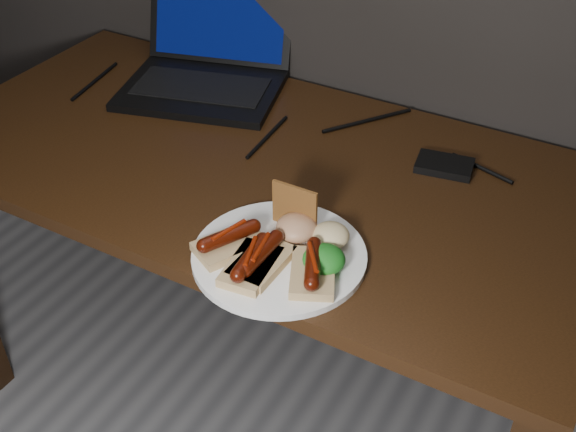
{
  "coord_description": "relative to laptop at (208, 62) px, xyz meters",
  "views": [
    {
      "loc": [
        0.66,
        0.34,
        1.54
      ],
      "look_at": [
        0.19,
        1.17,
        0.82
      ],
      "focal_mm": 45.0,
      "sensor_mm": 36.0,
      "label": 1
    }
  ],
  "objects": [
    {
      "name": "hard_drive",
      "position": [
        0.62,
        -0.08,
        -0.04
      ],
      "size": [
        0.12,
        0.09,
        0.02
      ],
      "primitive_type": "cube",
      "rotation": [
        0.0,
        0.0,
        0.17
      ],
      "color": "black",
      "rests_on": "desk"
    },
    {
      "name": "bread_sausage_left",
      "position": [
        0.39,
        -0.51,
        -0.02
      ],
      "size": [
        0.11,
        0.13,
        0.04
      ],
      "color": "tan",
      "rests_on": "plate"
    },
    {
      "name": "bread_sausage_center",
      "position": [
        0.46,
        -0.52,
        -0.02
      ],
      "size": [
        0.07,
        0.12,
        0.04
      ],
      "color": "tan",
      "rests_on": "plate"
    },
    {
      "name": "laptop",
      "position": [
        0.0,
        0.0,
        0.0
      ],
      "size": [
        0.44,
        0.43,
        0.25
      ],
      "color": "black",
      "rests_on": "desk"
    },
    {
      "name": "desk",
      "position": [
        0.27,
        -0.24,
        -0.14
      ],
      "size": [
        1.4,
        0.7,
        0.75
      ],
      "color": "#341D0D",
      "rests_on": "ground"
    },
    {
      "name": "salad_greens",
      "position": [
        0.55,
        -0.48,
        -0.02
      ],
      "size": [
        0.07,
        0.07,
        0.04
      ],
      "primitive_type": "ellipsoid",
      "color": "#105412",
      "rests_on": "plate"
    },
    {
      "name": "desk_cables",
      "position": [
        0.25,
        -0.08,
        -0.05
      ],
      "size": [
        1.01,
        0.35,
        0.01
      ],
      "color": "black",
      "rests_on": "desk"
    },
    {
      "name": "plate",
      "position": [
        0.47,
        -0.48,
        -0.05
      ],
      "size": [
        0.35,
        0.35,
        0.01
      ],
      "primitive_type": "cylinder",
      "rotation": [
        0.0,
        0.0,
        0.21
      ],
      "color": "white",
      "rests_on": "desk"
    },
    {
      "name": "bread_sausage_extra",
      "position": [
        0.45,
        -0.54,
        -0.02
      ],
      "size": [
        0.08,
        0.12,
        0.04
      ],
      "color": "tan",
      "rests_on": "plate"
    },
    {
      "name": "coleslaw_mound",
      "position": [
        0.53,
        -0.41,
        -0.02
      ],
      "size": [
        0.06,
        0.06,
        0.04
      ],
      "primitive_type": "ellipsoid",
      "color": "beige",
      "rests_on": "plate"
    },
    {
      "name": "bread_sausage_right",
      "position": [
        0.54,
        -0.5,
        -0.02
      ],
      "size": [
        0.11,
        0.13,
        0.04
      ],
      "color": "tan",
      "rests_on": "plate"
    },
    {
      "name": "crispbread",
      "position": [
        0.45,
        -0.4,
        0.0
      ],
      "size": [
        0.09,
        0.01,
        0.08
      ],
      "primitive_type": "cube",
      "color": "#925D28",
      "rests_on": "plate"
    },
    {
      "name": "salsa_mound",
      "position": [
        0.47,
        -0.43,
        -0.02
      ],
      "size": [
        0.07,
        0.07,
        0.04
      ],
      "primitive_type": "ellipsoid",
      "color": "maroon",
      "rests_on": "plate"
    }
  ]
}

